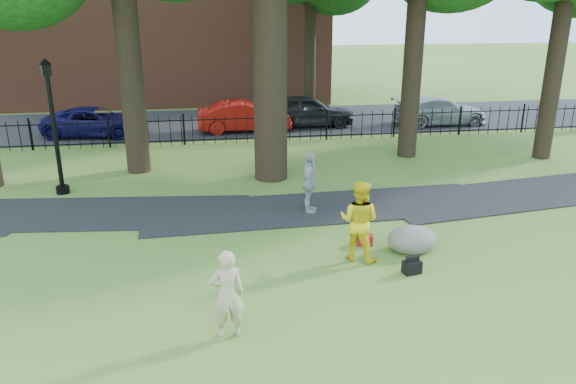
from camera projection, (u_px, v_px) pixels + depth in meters
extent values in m
plane|color=#446724|center=(309.00, 273.00, 12.48)|extent=(120.00, 120.00, 0.00)
cube|color=black|center=(318.00, 208.00, 16.26)|extent=(36.07, 3.85, 0.03)
cube|color=black|center=(249.00, 122.00, 27.41)|extent=(80.00, 7.00, 0.02)
cube|color=black|center=(256.00, 118.00, 23.34)|extent=(44.00, 0.04, 0.04)
cube|color=black|center=(257.00, 138.00, 23.62)|extent=(44.00, 0.04, 0.04)
cylinder|color=black|center=(269.00, 16.00, 17.28)|extent=(1.10, 1.10, 10.50)
cylinder|color=black|center=(127.00, 37.00, 18.28)|extent=(0.80, 0.80, 9.10)
cylinder|color=black|center=(414.00, 44.00, 20.27)|extent=(0.70, 0.70, 8.40)
cylinder|color=black|center=(557.00, 49.00, 20.09)|extent=(0.64, 0.64, 8.05)
imported|color=tan|center=(227.00, 294.00, 9.89)|extent=(0.65, 0.45, 1.69)
imported|color=gold|center=(359.00, 221.00, 12.83)|extent=(1.18, 1.12, 1.92)
imported|color=#9D9DA1|center=(309.00, 183.00, 15.67)|extent=(0.70, 1.12, 1.77)
ellipsoid|color=#5D564E|center=(412.00, 238.00, 13.45)|extent=(1.39, 1.19, 0.69)
cylinder|color=black|center=(55.00, 136.00, 16.94)|extent=(0.14, 0.14, 3.64)
cylinder|color=black|center=(63.00, 190.00, 17.50)|extent=(0.41, 0.41, 0.23)
cube|color=black|center=(46.00, 69.00, 16.28)|extent=(0.33, 0.33, 0.34)
cone|color=black|center=(45.00, 61.00, 16.21)|extent=(0.36, 0.36, 0.18)
cube|color=black|center=(412.00, 267.00, 12.42)|extent=(0.44, 0.32, 0.30)
cube|color=maroon|center=(365.00, 240.00, 13.84)|extent=(0.42, 0.31, 0.26)
imported|color=#96100B|center=(244.00, 116.00, 25.33)|extent=(4.22, 1.58, 1.38)
imported|color=#0E0D43|center=(95.00, 122.00, 24.55)|extent=(4.67, 2.61, 1.24)
imported|color=black|center=(306.00, 110.00, 26.29)|extent=(4.43, 1.79, 1.51)
imported|color=#9EA2A6|center=(440.00, 111.00, 26.76)|extent=(4.48, 1.88, 1.29)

